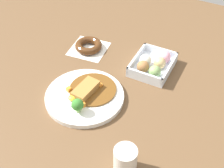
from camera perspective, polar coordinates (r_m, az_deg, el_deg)
The scene contains 5 objects.
ground_plane at distance 1.16m, azimuth -4.27°, elevation -0.18°, with size 1.60×1.60×0.00m, color brown.
curry_plate at distance 1.10m, azimuth -4.89°, elevation -2.12°, with size 0.27×0.27×0.07m.
donut_box at distance 1.21m, azimuth 7.41°, elevation 3.46°, with size 0.18×0.14×0.06m.
chocolate_ring_donut at distance 1.31m, azimuth -4.24°, elevation 6.87°, with size 0.16×0.16×0.03m.
coffee_mug at distance 0.89m, azimuth 2.40°, elevation -13.58°, with size 0.07×0.07×0.09m, color silver.
Camera 1 is at (-0.71, -0.45, 0.79)m, focal length 50.68 mm.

